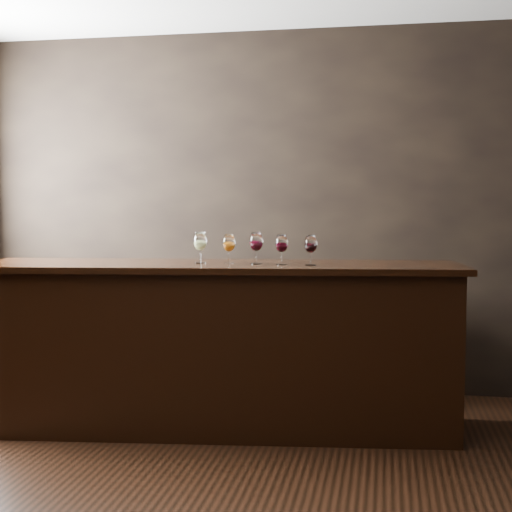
% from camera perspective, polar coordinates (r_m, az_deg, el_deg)
% --- Properties ---
extents(ground, '(5.00, 5.00, 0.00)m').
position_cam_1_polar(ground, '(3.70, -4.24, -19.07)').
color(ground, black).
rests_on(ground, ground).
extents(room_shell, '(5.02, 4.52, 2.81)m').
position_cam_1_polar(room_shell, '(3.59, -7.58, 9.72)').
color(room_shell, black).
rests_on(room_shell, ground).
extents(bar_counter, '(3.03, 0.99, 1.04)m').
position_cam_1_polar(bar_counter, '(4.65, -2.88, -7.49)').
color(bar_counter, black).
rests_on(bar_counter, ground).
extents(bar_top, '(3.14, 1.07, 0.04)m').
position_cam_1_polar(bar_top, '(4.57, -2.91, -0.83)').
color(bar_top, black).
rests_on(bar_top, bar_counter).
extents(back_bar_shelf, '(2.49, 0.40, 0.90)m').
position_cam_1_polar(back_bar_shelf, '(5.62, -5.37, -6.19)').
color(back_bar_shelf, black).
rests_on(back_bar_shelf, ground).
extents(glass_white, '(0.09, 0.09, 0.20)m').
position_cam_1_polar(glass_white, '(4.57, -4.49, 1.12)').
color(glass_white, white).
rests_on(glass_white, bar_top).
extents(glass_amber, '(0.08, 0.08, 0.19)m').
position_cam_1_polar(glass_amber, '(4.56, -2.17, 1.00)').
color(glass_amber, white).
rests_on(glass_amber, bar_top).
extents(glass_red_a, '(0.09, 0.09, 0.20)m').
position_cam_1_polar(glass_red_a, '(4.50, 0.02, 1.10)').
color(glass_red_a, white).
rests_on(glass_red_a, bar_top).
extents(glass_red_b, '(0.08, 0.08, 0.19)m').
position_cam_1_polar(glass_red_b, '(4.45, 2.07, 0.96)').
color(glass_red_b, white).
rests_on(glass_red_b, bar_top).
extents(glass_red_c, '(0.08, 0.08, 0.19)m').
position_cam_1_polar(glass_red_c, '(4.43, 4.40, 0.92)').
color(glass_red_c, white).
rests_on(glass_red_c, bar_top).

